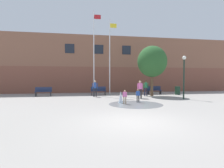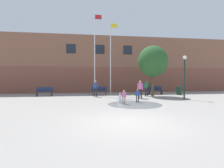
{
  "view_description": "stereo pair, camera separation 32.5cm",
  "coord_description": "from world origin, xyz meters",
  "px_view_note": "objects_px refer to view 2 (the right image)",
  "views": [
    {
      "loc": [
        -2.13,
        -6.9,
        1.83
      ],
      "look_at": [
        0.47,
        7.95,
        1.3
      ],
      "focal_mm": 28.0,
      "sensor_mm": 36.0,
      "label": 1
    },
    {
      "loc": [
        -1.81,
        -6.95,
        1.83
      ],
      "look_at": [
        0.47,
        7.95,
        1.3
      ],
      "focal_mm": 28.0,
      "sensor_mm": 36.0,
      "label": 2
    }
  ],
  "objects_px": {
    "park_bench_near_trashcan": "(155,90)",
    "teen_by_trashcan": "(147,87)",
    "adult_in_red": "(140,88)",
    "lamp_post_right_lane": "(185,71)",
    "child_in_fountain": "(137,95)",
    "street_tree_near_building": "(153,62)",
    "park_bench_far_left": "(44,91)",
    "park_bench_under_left_flagpole": "(99,91)",
    "child_with_pink_shirt": "(124,96)",
    "flagpole_left": "(95,51)",
    "trash_can": "(179,91)",
    "flagpole_right": "(111,55)",
    "adult_watching": "(95,87)"
  },
  "relations": [
    {
      "from": "lamp_post_right_lane",
      "to": "child_in_fountain",
      "type": "bearing_deg",
      "value": -164.36
    },
    {
      "from": "park_bench_under_left_flagpole",
      "to": "park_bench_near_trashcan",
      "type": "xyz_separation_m",
      "value": [
        6.2,
        -0.08,
        0.0
      ]
    },
    {
      "from": "child_with_pink_shirt",
      "to": "street_tree_near_building",
      "type": "xyz_separation_m",
      "value": [
        4.01,
        4.79,
        2.87
      ]
    },
    {
      "from": "child_with_pink_shirt",
      "to": "adult_in_red",
      "type": "distance_m",
      "value": 3.65
    },
    {
      "from": "park_bench_far_left",
      "to": "adult_in_red",
      "type": "height_order",
      "value": "adult_in_red"
    },
    {
      "from": "lamp_post_right_lane",
      "to": "trash_can",
      "type": "distance_m",
      "value": 4.54
    },
    {
      "from": "park_bench_under_left_flagpole",
      "to": "park_bench_far_left",
      "type": "bearing_deg",
      "value": -179.23
    },
    {
      "from": "adult_in_red",
      "to": "trash_can",
      "type": "xyz_separation_m",
      "value": [
        5.21,
        2.72,
        -0.48
      ]
    },
    {
      "from": "park_bench_far_left",
      "to": "teen_by_trashcan",
      "type": "bearing_deg",
      "value": -8.62
    },
    {
      "from": "child_in_fountain",
      "to": "street_tree_near_building",
      "type": "bearing_deg",
      "value": 77.51
    },
    {
      "from": "adult_watching",
      "to": "flagpole_right",
      "type": "xyz_separation_m",
      "value": [
        1.76,
        1.77,
        3.35
      ]
    },
    {
      "from": "park_bench_near_trashcan",
      "to": "adult_in_red",
      "type": "relative_size",
      "value": 1.01
    },
    {
      "from": "park_bench_near_trashcan",
      "to": "flagpole_right",
      "type": "height_order",
      "value": "flagpole_right"
    },
    {
      "from": "trash_can",
      "to": "park_bench_near_trashcan",
      "type": "bearing_deg",
      "value": 161.83
    },
    {
      "from": "adult_watching",
      "to": "flagpole_right",
      "type": "distance_m",
      "value": 4.18
    },
    {
      "from": "park_bench_far_left",
      "to": "street_tree_near_building",
      "type": "relative_size",
      "value": 0.32
    },
    {
      "from": "teen_by_trashcan",
      "to": "street_tree_near_building",
      "type": "height_order",
      "value": "street_tree_near_building"
    },
    {
      "from": "park_bench_far_left",
      "to": "adult_watching",
      "type": "height_order",
      "value": "adult_watching"
    },
    {
      "from": "child_in_fountain",
      "to": "adult_watching",
      "type": "bearing_deg",
      "value": 144.28
    },
    {
      "from": "park_bench_under_left_flagpole",
      "to": "street_tree_near_building",
      "type": "relative_size",
      "value": 0.32
    },
    {
      "from": "child_with_pink_shirt",
      "to": "flagpole_left",
      "type": "height_order",
      "value": "flagpole_left"
    },
    {
      "from": "park_bench_far_left",
      "to": "flagpole_left",
      "type": "bearing_deg",
      "value": 5.54
    },
    {
      "from": "park_bench_far_left",
      "to": "adult_watching",
      "type": "relative_size",
      "value": 1.01
    },
    {
      "from": "flagpole_right",
      "to": "trash_can",
      "type": "bearing_deg",
      "value": -9.91
    },
    {
      "from": "park_bench_under_left_flagpole",
      "to": "child_with_pink_shirt",
      "type": "height_order",
      "value": "child_with_pink_shirt"
    },
    {
      "from": "park_bench_near_trashcan",
      "to": "teen_by_trashcan",
      "type": "distance_m",
      "value": 2.24
    },
    {
      "from": "park_bench_near_trashcan",
      "to": "adult_in_red",
      "type": "bearing_deg",
      "value": -129.37
    },
    {
      "from": "trash_can",
      "to": "street_tree_near_building",
      "type": "xyz_separation_m",
      "value": [
        -3.33,
        -0.88,
        3.0
      ]
    },
    {
      "from": "child_in_fountain",
      "to": "trash_can",
      "type": "relative_size",
      "value": 1.1
    },
    {
      "from": "adult_watching",
      "to": "child_in_fountain",
      "type": "relative_size",
      "value": 1.61
    },
    {
      "from": "park_bench_far_left",
      "to": "lamp_post_right_lane",
      "type": "xyz_separation_m",
      "value": [
        12.41,
        -4.52,
        1.96
      ]
    },
    {
      "from": "flagpole_left",
      "to": "trash_can",
      "type": "distance_m",
      "value": 10.0
    },
    {
      "from": "park_bench_near_trashcan",
      "to": "child_with_pink_shirt",
      "type": "distance_m",
      "value": 8.15
    },
    {
      "from": "flagpole_left",
      "to": "trash_can",
      "type": "relative_size",
      "value": 9.91
    },
    {
      "from": "child_in_fountain",
      "to": "trash_can",
      "type": "distance_m",
      "value": 7.94
    },
    {
      "from": "lamp_post_right_lane",
      "to": "street_tree_near_building",
      "type": "height_order",
      "value": "street_tree_near_building"
    },
    {
      "from": "adult_watching",
      "to": "trash_can",
      "type": "xyz_separation_m",
      "value": [
        9.01,
        0.51,
        -0.48
      ]
    },
    {
      "from": "adult_watching",
      "to": "child_with_pink_shirt",
      "type": "height_order",
      "value": "adult_watching"
    },
    {
      "from": "park_bench_near_trashcan",
      "to": "adult_watching",
      "type": "bearing_deg",
      "value": -169.14
    },
    {
      "from": "street_tree_near_building",
      "to": "adult_in_red",
      "type": "bearing_deg",
      "value": -135.74
    },
    {
      "from": "park_bench_far_left",
      "to": "park_bench_under_left_flagpole",
      "type": "distance_m",
      "value": 5.49
    },
    {
      "from": "child_in_fountain",
      "to": "park_bench_under_left_flagpole",
      "type": "bearing_deg",
      "value": 134.12
    },
    {
      "from": "flagpole_left",
      "to": "trash_can",
      "type": "height_order",
      "value": "flagpole_left"
    },
    {
      "from": "child_in_fountain",
      "to": "adult_in_red",
      "type": "xyz_separation_m",
      "value": [
        0.94,
        2.29,
        0.35
      ]
    },
    {
      "from": "adult_in_red",
      "to": "street_tree_near_building",
      "type": "relative_size",
      "value": 0.32
    },
    {
      "from": "park_bench_far_left",
      "to": "child_with_pink_shirt",
      "type": "relative_size",
      "value": 1.62
    },
    {
      "from": "park_bench_under_left_flagpole",
      "to": "child_with_pink_shirt",
      "type": "distance_m",
      "value": 6.63
    },
    {
      "from": "adult_watching",
      "to": "street_tree_near_building",
      "type": "bearing_deg",
      "value": -85.57
    },
    {
      "from": "child_with_pink_shirt",
      "to": "adult_in_red",
      "type": "xyz_separation_m",
      "value": [
        2.12,
        2.95,
        0.35
      ]
    },
    {
      "from": "street_tree_near_building",
      "to": "trash_can",
      "type": "bearing_deg",
      "value": 14.8
    }
  ]
}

